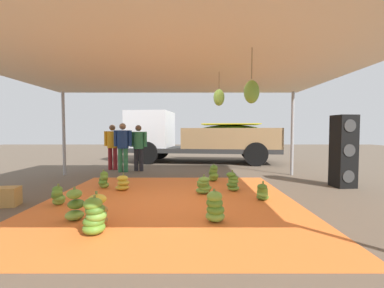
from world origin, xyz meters
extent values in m
plane|color=brown|center=(0.00, 3.00, 0.00)|extent=(40.00, 40.00, 0.00)
cube|color=orange|center=(0.00, 0.00, 0.01)|extent=(5.23, 5.50, 0.01)
cylinder|color=#9EA0A5|center=(-3.80, 3.30, 1.38)|extent=(0.10, 0.10, 2.77)
cylinder|color=#9EA0A5|center=(3.80, 3.30, 1.38)|extent=(0.10, 0.10, 2.77)
cube|color=beige|center=(0.00, 0.00, 2.80)|extent=(8.00, 7.00, 0.06)
cylinder|color=#4C422D|center=(1.40, -1.26, 2.53)|extent=(0.01, 0.01, 0.48)
ellipsoid|color=#6B9E38|center=(1.40, -1.26, 2.08)|extent=(0.24, 0.24, 0.36)
cylinder|color=#4C422D|center=(1.05, 0.38, 2.59)|extent=(0.01, 0.01, 0.36)
ellipsoid|color=#75A83D|center=(1.05, 0.38, 2.21)|extent=(0.24, 0.24, 0.36)
ellipsoid|color=#75A83D|center=(0.84, -1.22, 0.10)|extent=(0.35, 0.35, 0.17)
ellipsoid|color=#518428|center=(0.84, -1.23, 0.20)|extent=(0.39, 0.39, 0.17)
ellipsoid|color=#518428|center=(0.83, -1.21, 0.31)|extent=(0.33, 0.33, 0.17)
ellipsoid|color=#6B9E38|center=(0.83, -1.23, 0.42)|extent=(0.32, 0.32, 0.17)
cylinder|color=olive|center=(0.82, -1.22, 0.48)|extent=(0.04, 0.04, 0.12)
ellipsoid|color=#477523|center=(1.96, 0.09, 0.07)|extent=(0.30, 0.30, 0.13)
ellipsoid|color=#75A83D|center=(1.95, 0.09, 0.13)|extent=(0.33, 0.33, 0.13)
ellipsoid|color=#60932D|center=(1.96, 0.11, 0.19)|extent=(0.31, 0.31, 0.13)
ellipsoid|color=#60932D|center=(1.96, 0.09, 0.24)|extent=(0.31, 0.31, 0.13)
ellipsoid|color=#477523|center=(1.94, 0.06, 0.30)|extent=(0.27, 0.27, 0.13)
cylinder|color=olive|center=(1.96, 0.08, 0.36)|extent=(0.04, 0.04, 0.12)
ellipsoid|color=gold|center=(-1.26, 1.02, 0.08)|extent=(0.45, 0.45, 0.14)
ellipsoid|color=gold|center=(-1.24, 1.03, 0.19)|extent=(0.37, 0.37, 0.14)
ellipsoid|color=gold|center=(-1.26, 1.05, 0.30)|extent=(0.33, 0.33, 0.14)
cylinder|color=olive|center=(-1.24, 1.05, 0.36)|extent=(0.04, 0.04, 0.12)
ellipsoid|color=#996628|center=(-1.01, -1.42, 0.08)|extent=(0.45, 0.45, 0.15)
ellipsoid|color=#996628|center=(-0.98, -1.44, 0.26)|extent=(0.43, 0.43, 0.15)
ellipsoid|color=gold|center=(-0.99, -1.43, 0.43)|extent=(0.38, 0.38, 0.15)
cylinder|color=olive|center=(-1.01, -1.41, 0.49)|extent=(0.04, 0.04, 0.12)
ellipsoid|color=#6B9E38|center=(1.48, 0.96, 0.07)|extent=(0.37, 0.37, 0.13)
ellipsoid|color=#477523|center=(1.44, 0.94, 0.15)|extent=(0.36, 0.36, 0.13)
ellipsoid|color=#6B9E38|center=(1.48, 0.99, 0.24)|extent=(0.33, 0.33, 0.13)
ellipsoid|color=#60932D|center=(1.48, 1.00, 0.32)|extent=(0.28, 0.28, 0.13)
ellipsoid|color=#518428|center=(1.42, 0.99, 0.40)|extent=(0.32, 0.32, 0.13)
cylinder|color=olive|center=(1.45, 0.97, 0.46)|extent=(0.04, 0.04, 0.12)
ellipsoid|color=#75A83D|center=(-1.79, 1.27, 0.09)|extent=(0.28, 0.28, 0.15)
ellipsoid|color=#518428|center=(-1.81, 1.23, 0.16)|extent=(0.30, 0.30, 0.15)
ellipsoid|color=#477523|center=(-1.81, 1.27, 0.23)|extent=(0.25, 0.25, 0.15)
ellipsoid|color=#6B9E38|center=(-1.78, 1.24, 0.30)|extent=(0.24, 0.24, 0.15)
ellipsoid|color=#60932D|center=(-1.79, 1.26, 0.37)|extent=(0.24, 0.24, 0.15)
cylinder|color=olive|center=(-1.80, 1.26, 0.43)|extent=(0.04, 0.04, 0.12)
ellipsoid|color=#60932D|center=(1.08, 2.20, 0.10)|extent=(0.36, 0.36, 0.17)
ellipsoid|color=#60932D|center=(1.11, 2.15, 0.17)|extent=(0.30, 0.30, 0.17)
ellipsoid|color=#477523|center=(1.07, 2.20, 0.25)|extent=(0.35, 0.35, 0.17)
ellipsoid|color=#60932D|center=(1.09, 2.20, 0.32)|extent=(0.28, 0.28, 0.17)
ellipsoid|color=#518428|center=(1.10, 2.19, 0.40)|extent=(0.31, 0.31, 0.17)
cylinder|color=olive|center=(1.09, 2.18, 0.46)|extent=(0.04, 0.04, 0.12)
ellipsoid|color=#6B9E38|center=(0.72, 0.67, 0.08)|extent=(0.41, 0.41, 0.14)
ellipsoid|color=#75A83D|center=(0.77, 0.66, 0.14)|extent=(0.36, 0.36, 0.14)
ellipsoid|color=#60932D|center=(0.72, 0.67, 0.21)|extent=(0.34, 0.34, 0.14)
ellipsoid|color=#6B9E38|center=(0.72, 0.62, 0.28)|extent=(0.38, 0.38, 0.14)
ellipsoid|color=#6B9E38|center=(0.74, 0.62, 0.34)|extent=(0.33, 0.33, 0.14)
cylinder|color=olive|center=(0.74, 0.64, 0.40)|extent=(0.04, 0.04, 0.12)
ellipsoid|color=#75A83D|center=(-1.47, -1.15, 0.09)|extent=(0.39, 0.39, 0.16)
ellipsoid|color=#477523|center=(-1.46, -1.11, 0.26)|extent=(0.31, 0.31, 0.16)
ellipsoid|color=#6B9E38|center=(-1.47, -1.14, 0.44)|extent=(0.32, 0.32, 0.16)
cylinder|color=olive|center=(-1.47, -1.14, 0.50)|extent=(0.04, 0.04, 0.12)
ellipsoid|color=#75A83D|center=(-2.18, -0.26, 0.08)|extent=(0.31, 0.31, 0.15)
ellipsoid|color=#6B9E38|center=(-2.16, -0.29, 0.14)|extent=(0.30, 0.30, 0.15)
ellipsoid|color=#477523|center=(-2.20, -0.30, 0.20)|extent=(0.27, 0.27, 0.15)
ellipsoid|color=#60932D|center=(-2.19, -0.31, 0.26)|extent=(0.28, 0.28, 0.15)
ellipsoid|color=#518428|center=(-2.20, -0.27, 0.32)|extent=(0.27, 0.27, 0.15)
cylinder|color=olive|center=(-2.17, -0.29, 0.38)|extent=(0.04, 0.04, 0.12)
ellipsoid|color=#60932D|center=(-0.93, -1.73, 0.10)|extent=(0.39, 0.39, 0.18)
ellipsoid|color=#518428|center=(-0.94, -1.72, 0.18)|extent=(0.35, 0.35, 0.18)
ellipsoid|color=#6B9E38|center=(-0.90, -1.72, 0.27)|extent=(0.38, 0.38, 0.18)
ellipsoid|color=#477523|center=(-0.91, -1.73, 0.36)|extent=(0.39, 0.39, 0.18)
ellipsoid|color=#60932D|center=(-0.94, -1.74, 0.44)|extent=(0.34, 0.34, 0.18)
cylinder|color=olive|center=(-0.92, -1.72, 0.50)|extent=(0.04, 0.04, 0.12)
cube|color=#2D2D2D|center=(0.95, 6.96, 0.60)|extent=(7.18, 3.28, 0.20)
cube|color=silver|center=(-1.53, 7.27, 1.55)|extent=(2.20, 2.47, 1.70)
cube|color=#232D38|center=(-2.50, 7.39, 1.89)|extent=(0.27, 1.94, 0.75)
cube|color=#99754C|center=(2.11, 5.62, 1.15)|extent=(4.27, 0.61, 0.90)
cube|color=#99754C|center=(2.40, 7.97, 1.15)|extent=(4.27, 0.61, 0.90)
cube|color=#99754C|center=(4.35, 6.53, 1.15)|extent=(0.38, 2.44, 0.90)
ellipsoid|color=#60932D|center=(2.25, 6.79, 1.23)|extent=(4.00, 2.51, 1.06)
cube|color=yellow|center=(2.25, 6.79, 1.78)|extent=(2.79, 2.16, 0.04)
cylinder|color=black|center=(-1.53, 6.14, 0.50)|extent=(1.03, 0.40, 1.00)
cylinder|color=black|center=(-1.25, 8.36, 0.50)|extent=(1.03, 0.40, 1.00)
cylinder|color=black|center=(3.15, 5.55, 0.50)|extent=(1.03, 0.40, 1.00)
cylinder|color=black|center=(3.42, 7.78, 0.50)|extent=(1.03, 0.40, 1.00)
cylinder|color=#26262D|center=(-1.59, 4.18, 0.41)|extent=(0.15, 0.15, 0.82)
cylinder|color=#26262D|center=(-1.41, 4.18, 0.41)|extent=(0.15, 0.15, 0.82)
cylinder|color=#337A4C|center=(-1.50, 4.18, 1.13)|extent=(0.38, 0.38, 0.62)
cylinder|color=#337A4C|center=(-1.75, 4.18, 1.17)|extent=(0.12, 0.12, 0.55)
cylinder|color=#337A4C|center=(-1.25, 4.18, 1.17)|extent=(0.12, 0.12, 0.55)
sphere|color=brown|center=(-1.50, 4.18, 1.58)|extent=(0.22, 0.22, 0.22)
cylinder|color=maroon|center=(-2.64, 4.48, 0.42)|extent=(0.16, 0.16, 0.84)
cylinder|color=maroon|center=(-2.45, 4.48, 0.42)|extent=(0.16, 0.16, 0.84)
cylinder|color=orange|center=(-2.55, 4.48, 1.15)|extent=(0.38, 0.38, 0.63)
cylinder|color=orange|center=(-2.80, 4.48, 1.18)|extent=(0.12, 0.12, 0.56)
cylinder|color=orange|center=(-2.29, 4.48, 1.18)|extent=(0.12, 0.12, 0.56)
sphere|color=brown|center=(-2.55, 4.48, 1.60)|extent=(0.23, 0.23, 0.23)
cylinder|color=#337A4C|center=(-2.10, 3.93, 0.43)|extent=(0.16, 0.16, 0.85)
cylinder|color=#337A4C|center=(-1.91, 3.93, 0.43)|extent=(0.16, 0.16, 0.85)
cylinder|color=navy|center=(-2.01, 3.93, 1.18)|extent=(0.39, 0.39, 0.64)
cylinder|color=navy|center=(-2.27, 3.93, 1.21)|extent=(0.12, 0.12, 0.57)
cylinder|color=navy|center=(-1.75, 3.93, 1.21)|extent=(0.12, 0.12, 0.57)
sphere|color=#936B4C|center=(-2.01, 3.93, 1.64)|extent=(0.23, 0.23, 0.23)
cube|color=black|center=(4.43, 1.44, 0.32)|extent=(0.55, 0.55, 0.64)
cylinder|color=#383838|center=(4.43, 1.18, 0.32)|extent=(0.32, 0.06, 0.32)
cube|color=black|center=(4.43, 1.44, 0.98)|extent=(0.55, 0.55, 0.69)
cylinder|color=#383838|center=(4.43, 1.18, 0.98)|extent=(0.32, 0.06, 0.32)
cube|color=black|center=(4.43, 1.44, 1.61)|extent=(0.55, 0.55, 0.56)
cylinder|color=#383838|center=(4.43, 1.18, 1.61)|extent=(0.32, 0.06, 0.32)
cube|color=#B78947|center=(-3.18, -0.31, 0.18)|extent=(0.48, 0.40, 0.37)
camera|label=1|loc=(0.46, -5.38, 1.47)|focal=24.44mm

